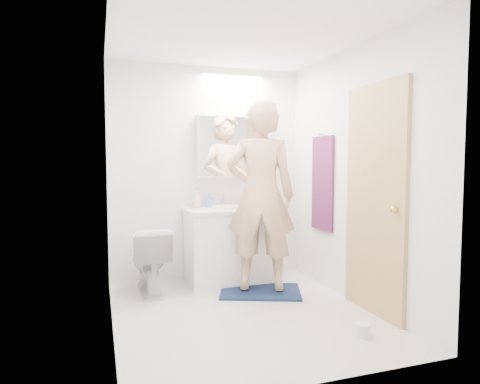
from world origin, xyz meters
name	(u,v)px	position (x,y,z in m)	size (l,w,h in m)	color
floor	(244,313)	(0.00, 0.00, 0.00)	(2.50, 2.50, 0.00)	silver
ceiling	(244,34)	(0.00, 0.00, 2.40)	(2.50, 2.50, 0.00)	white
wall_back	(208,173)	(0.00, 1.25, 1.20)	(2.50, 2.50, 0.00)	white
wall_front	(315,183)	(0.00, -1.25, 1.20)	(2.50, 2.50, 0.00)	white
wall_left	(110,178)	(-1.10, 0.00, 1.20)	(2.50, 2.50, 0.00)	white
wall_right	(354,175)	(1.10, 0.00, 1.20)	(2.50, 2.50, 0.00)	white
vanity_cabinet	(229,247)	(0.16, 0.96, 0.39)	(0.90, 0.55, 0.78)	white
countertop	(229,210)	(0.16, 0.96, 0.80)	(0.95, 0.58, 0.04)	silver
sink_basin	(228,207)	(0.16, 0.99, 0.84)	(0.36, 0.36, 0.03)	silver
faucet	(223,199)	(0.16, 1.19, 0.90)	(0.02, 0.02, 0.16)	silver
medicine_cabinet	(235,147)	(0.30, 1.18, 1.50)	(0.88, 0.14, 0.70)	white
mirror_panel	(237,147)	(0.30, 1.10, 1.50)	(0.84, 0.01, 0.66)	silver
toilet	(149,260)	(-0.71, 0.85, 0.34)	(0.38, 0.67, 0.68)	white
bath_rug	(260,291)	(0.35, 0.50, 0.01)	(0.80, 0.55, 0.02)	#162444
person	(261,196)	(0.35, 0.50, 0.99)	(0.69, 0.45, 1.88)	tan
door	(375,200)	(1.08, -0.35, 1.00)	(0.04, 0.80, 2.00)	#A57F52
door_knob	(394,209)	(1.04, -0.65, 0.95)	(0.06, 0.06, 0.06)	gold
towel	(322,183)	(1.08, 0.55, 1.10)	(0.02, 0.42, 1.00)	#0F1C32
towel_hook	(322,134)	(1.07, 0.55, 1.62)	(0.02, 0.02, 0.07)	silver
soap_bottle_a	(197,198)	(-0.16, 1.11, 0.93)	(0.08, 0.09, 0.22)	#D0B686
soap_bottle_b	(209,200)	(-0.01, 1.15, 0.90)	(0.07, 0.07, 0.16)	#5C7EC5
toothbrush_cup	(244,203)	(0.40, 1.12, 0.86)	(0.09, 0.09, 0.08)	#4043C0
toilet_paper_roll	(363,330)	(0.70, -0.75, 0.05)	(0.11, 0.11, 0.10)	white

